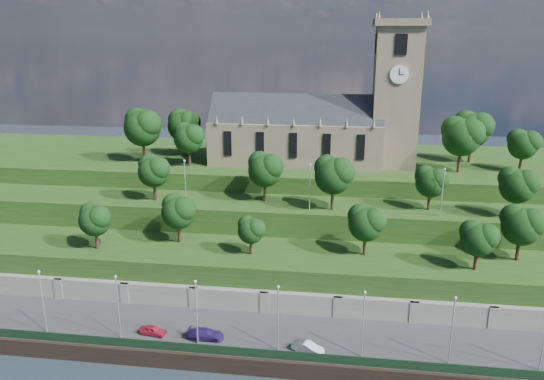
# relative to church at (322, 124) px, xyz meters

# --- Properties ---
(ground) EXTENTS (320.00, 320.00, 0.00)m
(ground) POSITION_rel_church_xyz_m (-0.79, -45.98, -22.52)
(ground) COLOR #1C262C
(ground) RESTS_ON ground
(promenade) EXTENTS (160.00, 12.00, 2.00)m
(promenade) POSITION_rel_church_xyz_m (-0.79, -39.98, -21.52)
(promenade) COLOR #2D2D30
(promenade) RESTS_ON ground
(quay_wall) EXTENTS (160.00, 0.50, 2.20)m
(quay_wall) POSITION_rel_church_xyz_m (-0.79, -46.03, -21.42)
(quay_wall) COLOR black
(quay_wall) RESTS_ON ground
(fence) EXTENTS (160.00, 0.10, 1.20)m
(fence) POSITION_rel_church_xyz_m (-0.79, -45.38, -19.92)
(fence) COLOR #16311B
(fence) RESTS_ON promenade
(retaining_wall) EXTENTS (160.00, 2.10, 5.00)m
(retaining_wall) POSITION_rel_church_xyz_m (-0.79, -34.01, -20.02)
(retaining_wall) COLOR slate
(retaining_wall) RESTS_ON ground
(embankment_lower) EXTENTS (160.00, 12.00, 8.00)m
(embankment_lower) POSITION_rel_church_xyz_m (-0.79, -27.98, -18.52)
(embankment_lower) COLOR #1E3A13
(embankment_lower) RESTS_ON ground
(embankment_upper) EXTENTS (160.00, 10.00, 12.00)m
(embankment_upper) POSITION_rel_church_xyz_m (-0.79, -16.98, -16.52)
(embankment_upper) COLOR #1E3A13
(embankment_upper) RESTS_ON ground
(hilltop) EXTENTS (160.00, 32.00, 15.00)m
(hilltop) POSITION_rel_church_xyz_m (-0.79, 4.02, -15.02)
(hilltop) COLOR #1E3A13
(hilltop) RESTS_ON ground
(church) EXTENTS (38.60, 12.35, 27.60)m
(church) POSITION_rel_church_xyz_m (0.00, 0.00, 0.00)
(church) COLOR #6A5E4A
(church) RESTS_ON hilltop
(trees_lower) EXTENTS (66.34, 9.05, 8.07)m
(trees_lower) POSITION_rel_church_xyz_m (2.06, -27.62, -9.53)
(trees_lower) COLOR black
(trees_lower) RESTS_ON embankment_lower
(trees_upper) EXTENTS (62.57, 8.70, 8.72)m
(trees_upper) POSITION_rel_church_xyz_m (2.23, -17.84, -5.06)
(trees_upper) COLOR black
(trees_upper) RESTS_ON embankment_upper
(trees_hilltop) EXTENTS (75.92, 16.02, 10.32)m
(trees_hilltop) POSITION_rel_church_xyz_m (-1.12, -1.40, -1.05)
(trees_hilltop) COLOR black
(trees_hilltop) RESTS_ON hilltop
(lamp_posts_promenade) EXTENTS (60.36, 0.36, 8.64)m
(lamp_posts_promenade) POSITION_rel_church_xyz_m (-2.79, -43.48, -15.58)
(lamp_posts_promenade) COLOR #B2B2B7
(lamp_posts_promenade) RESTS_ON promenade
(lamp_posts_upper) EXTENTS (40.36, 0.36, 7.64)m
(lamp_posts_upper) POSITION_rel_church_xyz_m (-0.79, -19.98, -6.10)
(lamp_posts_upper) COLOR #B2B2B7
(lamp_posts_upper) RESTS_ON embankment_upper
(car_left) EXTENTS (3.65, 1.87, 1.19)m
(car_left) POSITION_rel_church_xyz_m (-19.01, -42.26, -19.93)
(car_left) COLOR #AA1C32
(car_left) RESTS_ON promenade
(car_middle) EXTENTS (4.11, 2.65, 1.28)m
(car_middle) POSITION_rel_church_xyz_m (0.81, -43.44, -19.88)
(car_middle) COLOR #B6B8BC
(car_middle) RESTS_ON promenade
(car_right) EXTENTS (4.56, 1.88, 1.32)m
(car_right) POSITION_rel_church_xyz_m (-12.08, -42.27, -19.86)
(car_right) COLOR navy
(car_right) RESTS_ON promenade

